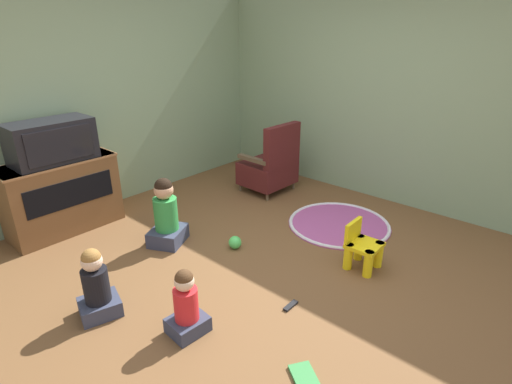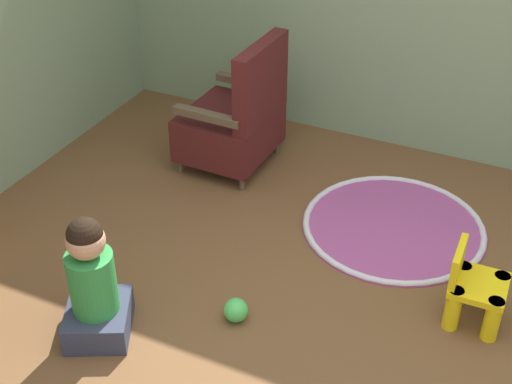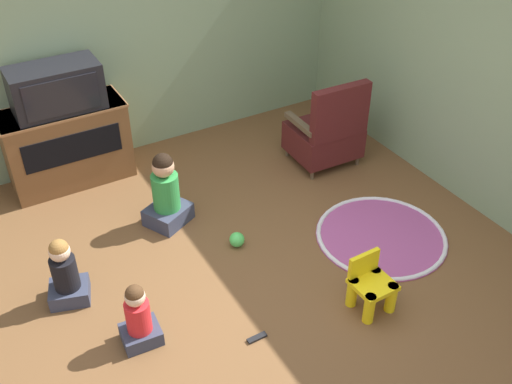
{
  "view_description": "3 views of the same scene",
  "coord_description": "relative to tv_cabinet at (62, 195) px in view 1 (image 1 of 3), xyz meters",
  "views": [
    {
      "loc": [
        -2.43,
        -1.98,
        2.08
      ],
      "look_at": [
        0.16,
        0.29,
        0.64
      ],
      "focal_mm": 28.0,
      "sensor_mm": 36.0,
      "label": 1
    },
    {
      "loc": [
        -2.38,
        -0.78,
        2.65
      ],
      "look_at": [
        0.21,
        0.44,
        0.73
      ],
      "focal_mm": 50.0,
      "sensor_mm": 36.0,
      "label": 2
    },
    {
      "loc": [
        -1.74,
        -2.96,
        3.36
      ],
      "look_at": [
        0.15,
        0.3,
        0.65
      ],
      "focal_mm": 42.0,
      "sensor_mm": 36.0,
      "label": 3
    }
  ],
  "objects": [
    {
      "name": "television",
      "position": [
        0.0,
        -0.02,
        0.59
      ],
      "size": [
        0.79,
        0.43,
        0.42
      ],
      "color": "black",
      "rests_on": "tv_cabinet"
    },
    {
      "name": "yellow_kid_chair",
      "position": [
        1.45,
        -2.79,
        -0.22
      ],
      "size": [
        0.3,
        0.29,
        0.44
      ],
      "rotation": [
        0.0,
        0.0,
        0.02
      ],
      "color": "yellow",
      "rests_on": "ground_plane"
    },
    {
      "name": "ground_plane",
      "position": [
        0.85,
        -2.17,
        -0.41
      ],
      "size": [
        30.0,
        30.0,
        0.0
      ],
      "primitive_type": "plane",
      "color": "brown"
    },
    {
      "name": "tv_cabinet",
      "position": [
        0.0,
        0.0,
        0.0
      ],
      "size": [
        1.15,
        0.5,
        0.79
      ],
      "color": "brown",
      "rests_on": "ground_plane"
    },
    {
      "name": "black_armchair",
      "position": [
        2.32,
        -0.99,
        -0.06
      ],
      "size": [
        0.66,
        0.6,
        0.94
      ],
      "rotation": [
        0.0,
        0.0,
        3.11
      ],
      "color": "brown",
      "rests_on": "ground_plane"
    },
    {
      "name": "child_watching_left",
      "position": [
        0.54,
        -1.09,
        -0.1
      ],
      "size": [
        0.46,
        0.44,
        0.71
      ],
      "rotation": [
        0.0,
        0.0,
        0.47
      ],
      "color": "#33384C",
      "rests_on": "ground_plane"
    },
    {
      "name": "remote_control",
      "position": [
        0.55,
        -2.65,
        -0.4
      ],
      "size": [
        0.15,
        0.05,
        0.02
      ],
      "rotation": [
        0.0,
        0.0,
        0.02
      ],
      "color": "black",
      "rests_on": "ground_plane"
    },
    {
      "name": "wall_back",
      "position": [
        0.52,
        0.32,
        0.89
      ],
      "size": [
        5.34,
        0.12,
        2.59
      ],
      "color": "gray",
      "rests_on": "ground_plane"
    },
    {
      "name": "book",
      "position": [
        0.04,
        -3.14,
        -0.39
      ],
      "size": [
        0.25,
        0.27,
        0.02
      ],
      "rotation": [
        0.0,
        0.0,
        0.99
      ],
      "color": "#337F3D",
      "rests_on": "ground_plane"
    },
    {
      "name": "wall_right",
      "position": [
        3.13,
        -2.39,
        0.89
      ],
      "size": [
        0.12,
        5.55,
        2.59
      ],
      "color": "gray",
      "rests_on": "ground_plane"
    },
    {
      "name": "child_watching_center",
      "position": [
        -0.17,
        -2.25,
        -0.18
      ],
      "size": [
        0.29,
        0.25,
        0.53
      ],
      "rotation": [
        0.0,
        0.0,
        -0.08
      ],
      "color": "#33384C",
      "rests_on": "ground_plane"
    },
    {
      "name": "play_mat",
      "position": [
        2.06,
        -2.21,
        -0.4
      ],
      "size": [
        1.14,
        1.14,
        0.04
      ],
      "color": "#A54C8C",
      "rests_on": "ground_plane"
    },
    {
      "name": "child_watching_right",
      "position": [
        -0.49,
        -1.59,
        -0.16
      ],
      "size": [
        0.36,
        0.33,
        0.58
      ],
      "rotation": [
        0.0,
        0.0,
        -0.3
      ],
      "color": "#33384C",
      "rests_on": "ground_plane"
    },
    {
      "name": "toy_ball",
      "position": [
        0.91,
        -1.69,
        -0.34
      ],
      "size": [
        0.13,
        0.13,
        0.13
      ],
      "color": "#4CCC59",
      "rests_on": "ground_plane"
    }
  ]
}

